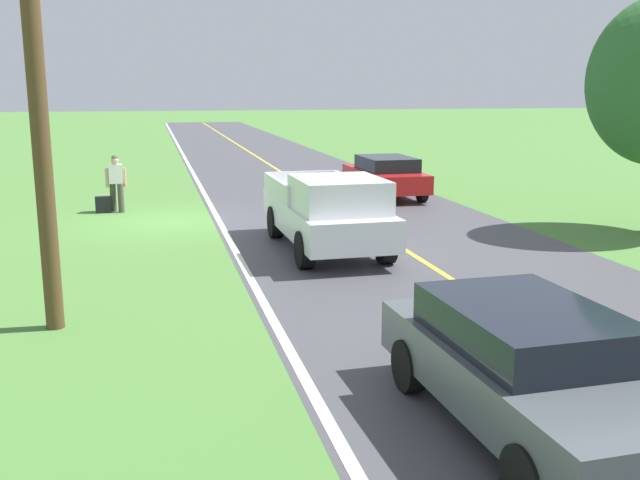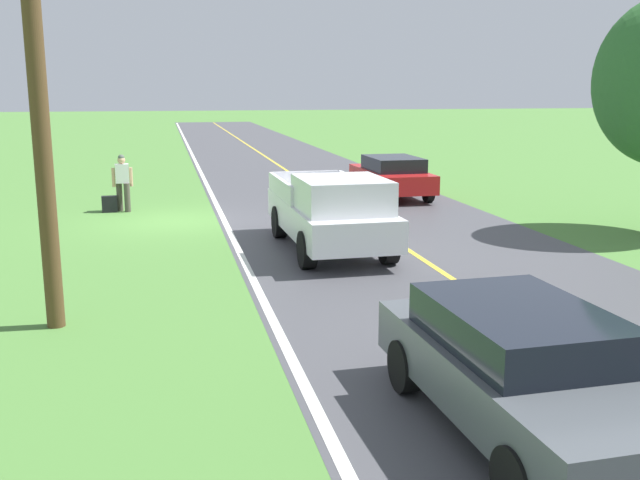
{
  "view_description": "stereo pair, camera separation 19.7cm",
  "coord_description": "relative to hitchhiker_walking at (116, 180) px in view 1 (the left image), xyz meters",
  "views": [
    {
      "loc": [
        0.55,
        20.63,
        3.75
      ],
      "look_at": [
        -2.15,
        9.15,
        1.24
      ],
      "focal_mm": 40.54,
      "sensor_mm": 36.0,
      "label": 1
    },
    {
      "loc": [
        0.36,
        20.68,
        3.75
      ],
      "look_at": [
        -2.15,
        9.15,
        1.24
      ],
      "focal_mm": 40.54,
      "sensor_mm": 36.0,
      "label": 2
    }
  ],
  "objects": [
    {
      "name": "suitcase_carried",
      "position": [
        0.41,
        0.11,
        -0.73
      ],
      "size": [
        0.47,
        0.23,
        0.5
      ],
      "primitive_type": "cube",
      "rotation": [
        0.0,
        0.0,
        1.64
      ],
      "color": "black",
      "rests_on": "ground"
    },
    {
      "name": "utility_pole_roadside",
      "position": [
        0.55,
        11.08,
        3.45
      ],
      "size": [
        0.28,
        0.28,
        8.87
      ],
      "primitive_type": "cylinder",
      "color": "brown",
      "rests_on": "ground"
    },
    {
      "name": "sedan_ahead_same_lane",
      "position": [
        -4.97,
        15.98,
        -0.23
      ],
      "size": [
        2.05,
        4.46,
        1.41
      ],
      "color": "#4C5156",
      "rests_on": "ground"
    },
    {
      "name": "lane_edge_line",
      "position": [
        -2.88,
        2.06,
        -0.98
      ],
      "size": [
        0.16,
        117.6,
        0.0
      ],
      "primitive_type": "cube",
      "color": "silver",
      "rests_on": "ground"
    },
    {
      "name": "hitchhiker_walking",
      "position": [
        0.0,
        0.0,
        0.0
      ],
      "size": [
        0.62,
        0.51,
        1.75
      ],
      "color": "#4C473D",
      "rests_on": "ground"
    },
    {
      "name": "sedan_near_oncoming",
      "position": [
        -8.96,
        -1.05,
        -0.23
      ],
      "size": [
        1.95,
        4.41,
        1.41
      ],
      "color": "red",
      "rests_on": "ground"
    },
    {
      "name": "road_surface",
      "position": [
        -6.78,
        2.06,
        -0.98
      ],
      "size": [
        8.15,
        120.0,
        0.0
      ],
      "primitive_type": "cube",
      "color": "#47474C",
      "rests_on": "ground"
    },
    {
      "name": "pickup_truck_passing",
      "position": [
        -4.99,
        6.79,
        -0.01
      ],
      "size": [
        2.17,
        5.43,
        1.82
      ],
      "color": "silver",
      "rests_on": "ground"
    },
    {
      "name": "lane_centre_line",
      "position": [
        -6.78,
        2.06,
        -0.98
      ],
      "size": [
        0.14,
        117.6,
        0.0
      ],
      "primitive_type": "cube",
      "color": "gold",
      "rests_on": "ground"
    },
    {
      "name": "ground_plane",
      "position": [
        -1.59,
        2.06,
        -0.98
      ],
      "size": [
        200.0,
        200.0,
        0.0
      ],
      "primitive_type": "plane",
      "color": "#4C7F38"
    }
  ]
}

